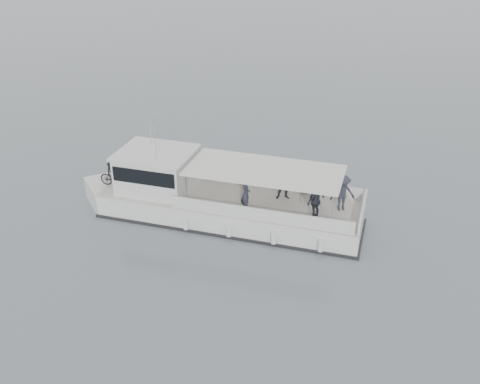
# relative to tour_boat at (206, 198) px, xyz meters

# --- Properties ---
(ground) EXTENTS (1400.00, 1400.00, 0.00)m
(ground) POSITION_rel_tour_boat_xyz_m (5.45, -1.45, -1.01)
(ground) COLOR #566266
(ground) RESTS_ON ground
(tour_boat) EXTENTS (14.81, 4.67, 6.16)m
(tour_boat) POSITION_rel_tour_boat_xyz_m (0.00, 0.00, 0.00)
(tour_boat) COLOR white
(tour_boat) RESTS_ON ground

